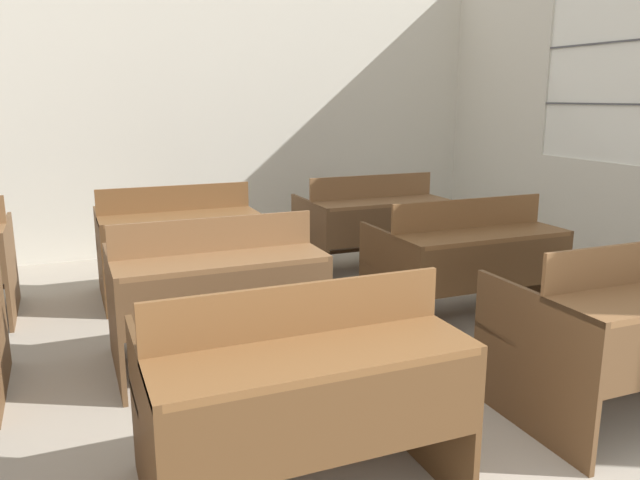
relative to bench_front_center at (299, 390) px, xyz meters
The scene contains 8 objects.
wall_back 4.46m from the bench_front_center, 88.49° to the left, with size 7.14×0.06×2.92m.
bench_front_center is the anchor object (origin of this frame).
bench_front_right 1.78m from the bench_front_center, ahead, with size 1.19×0.85×0.90m.
bench_second_center 1.42m from the bench_front_center, 90.05° to the left, with size 1.19×0.85×0.90m.
bench_second_right 2.27m from the bench_front_center, 38.56° to the left, with size 1.19×0.85×0.90m.
bench_third_center 2.84m from the bench_front_center, 89.74° to the left, with size 1.19×0.85×0.90m.
bench_third_right 3.34m from the bench_front_center, 58.26° to the left, with size 1.19×0.85×0.90m.
wastepaper_bin 4.92m from the bench_front_center, 47.11° to the left, with size 0.26×0.26×0.28m.
Camera 1 is at (-0.89, -0.59, 1.59)m, focal length 35.00 mm.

